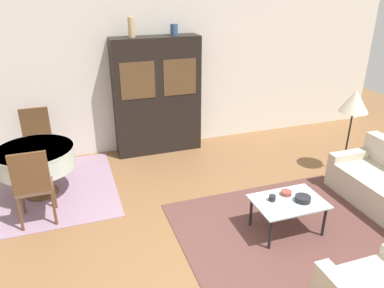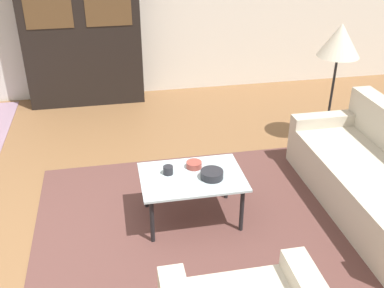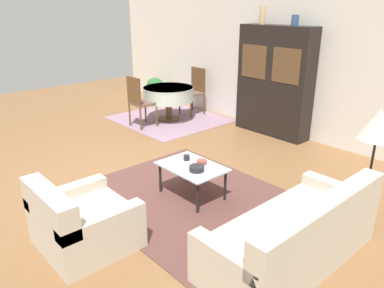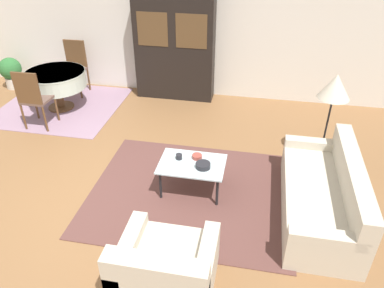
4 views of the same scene
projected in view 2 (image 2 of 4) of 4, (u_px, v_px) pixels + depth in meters
name	position (u px, v px, depth m)	size (l,w,h in m)	color
ground_plane	(56.00, 273.00, 3.39)	(14.00, 14.00, 0.00)	brown
wall_back	(61.00, 0.00, 5.90)	(10.00, 0.06, 2.70)	silver
area_rug	(194.00, 222.00, 3.93)	(2.71, 2.27, 0.01)	brown
couch	(381.00, 181.00, 4.00)	(0.85, 1.97, 0.79)	beige
coffee_table	(192.00, 181.00, 3.80)	(0.87, 0.61, 0.43)	black
display_cabinet	(81.00, 28.00, 5.87)	(1.52, 0.40, 2.07)	black
floor_lamp	(340.00, 44.00, 4.71)	(0.45, 0.45, 1.38)	black
cup	(168.00, 170.00, 3.79)	(0.08, 0.08, 0.07)	#232328
bowl	(212.00, 174.00, 3.73)	(0.19, 0.19, 0.07)	#232328
bowl_small	(194.00, 165.00, 3.88)	(0.13, 0.13, 0.05)	#9E4238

